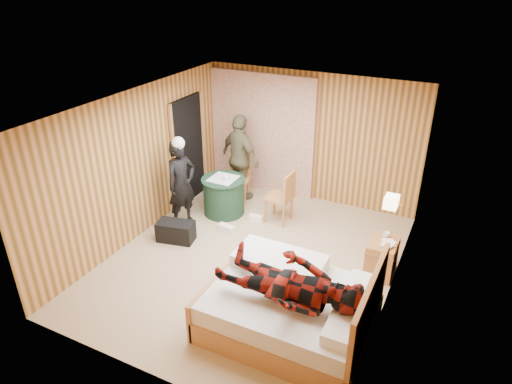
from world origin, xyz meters
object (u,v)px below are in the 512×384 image
at_px(bed, 293,307).
at_px(woman_standing, 182,184).
at_px(round_table, 224,196).
at_px(chair_near, 283,194).
at_px(duffel_bag, 176,231).
at_px(man_on_bed, 290,275).
at_px(nightstand, 382,257).
at_px(man_at_table, 240,158).
at_px(chair_far, 239,174).
at_px(wall_lamp, 392,202).

relative_size(bed, woman_standing, 1.29).
xyz_separation_m(round_table, chair_near, (1.12, 0.19, 0.20)).
distance_m(duffel_bag, man_on_bed, 2.99).
bearing_deg(woman_standing, chair_near, -43.10).
distance_m(round_table, chair_near, 1.15).
distance_m(chair_near, woman_standing, 1.80).
height_order(nightstand, duffel_bag, nightstand).
bearing_deg(man_on_bed, man_at_table, 126.45).
xyz_separation_m(bed, man_at_table, (-2.30, 2.92, 0.54)).
xyz_separation_m(chair_far, woman_standing, (-0.43, -1.31, 0.25)).
xyz_separation_m(bed, duffel_bag, (-2.55, 1.05, -0.15)).
distance_m(chair_near, duffel_bag, 1.98).
relative_size(round_table, duffel_bag, 1.32).
distance_m(chair_far, chair_near, 1.23).
bearing_deg(nightstand, man_at_table, 157.77).
bearing_deg(bed, wall_lamp, 62.24).
height_order(woman_standing, man_on_bed, man_on_bed).
relative_size(round_table, man_on_bed, 0.46).
height_order(wall_lamp, round_table, wall_lamp).
bearing_deg(man_at_table, nightstand, -179.60).
bearing_deg(chair_far, bed, -65.37).
bearing_deg(chair_near, nightstand, 70.78).
relative_size(wall_lamp, chair_far, 0.28).
distance_m(bed, man_at_table, 3.75).
bearing_deg(man_on_bed, nightstand, 68.96).
xyz_separation_m(chair_far, chair_near, (1.14, -0.46, 0.02)).
xyz_separation_m(duffel_bag, woman_standing, (-0.19, 0.53, 0.62)).
bearing_deg(man_at_table, chair_far, 81.53).
relative_size(bed, round_table, 2.53).
bearing_deg(round_table, duffel_bag, -101.98).
height_order(wall_lamp, duffel_bag, wall_lamp).
bearing_deg(chair_far, woman_standing, -122.13).
bearing_deg(man_on_bed, chair_near, 114.39).
xyz_separation_m(bed, chair_near, (-1.18, 2.43, 0.24)).
bearing_deg(woman_standing, nightstand, -70.15).
bearing_deg(chair_near, wall_lamp, 67.55).
xyz_separation_m(chair_far, man_on_bed, (2.34, -3.11, 0.44)).
xyz_separation_m(nightstand, man_on_bed, (-0.73, -1.90, 0.70)).
relative_size(chair_near, man_at_table, 0.56).
bearing_deg(chair_near, duffel_bag, -42.68).
bearing_deg(man_at_table, bed, 150.84).
height_order(wall_lamp, chair_near, wall_lamp).
bearing_deg(man_at_table, duffel_bag, 104.92).
height_order(nightstand, man_on_bed, man_on_bed).
distance_m(wall_lamp, nightstand, 1.03).
distance_m(bed, duffel_bag, 2.76).
xyz_separation_m(nightstand, man_at_table, (-3.05, 1.25, 0.58)).
distance_m(round_table, woman_standing, 0.91).
bearing_deg(duffel_bag, chair_near, 32.92).
distance_m(nightstand, chair_far, 3.31).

